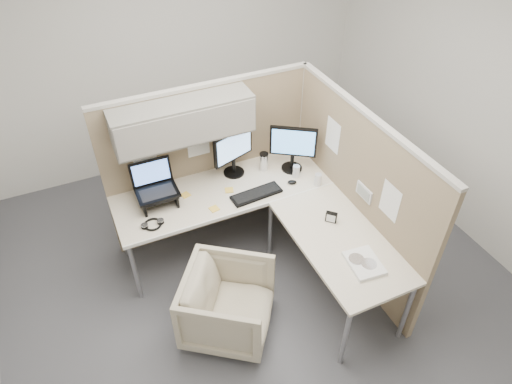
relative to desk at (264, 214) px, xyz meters
name	(u,v)px	position (x,y,z in m)	size (l,w,h in m)	color
ground	(257,279)	(-0.12, -0.13, -0.69)	(4.50, 4.50, 0.00)	#44444A
partition_back	(198,143)	(-0.34, 0.70, 0.41)	(2.00, 0.36, 1.63)	#8E795D
partition_right	(353,192)	(0.78, -0.19, 0.13)	(0.07, 2.03, 1.63)	#8E795D
desk	(264,214)	(0.00, 0.00, 0.00)	(2.00, 1.98, 0.73)	beige
office_chair	(228,301)	(-0.56, -0.50, -0.34)	(0.68, 0.64, 0.70)	beige
monitor_left	(233,150)	(-0.04, 0.60, 0.32)	(0.43, 0.20, 0.47)	black
monitor_right	(293,145)	(0.50, 0.43, 0.32)	(0.39, 0.27, 0.47)	black
laptop_station	(156,190)	(-0.82, 0.49, 0.19)	(0.36, 0.31, 0.38)	black
keyboard	(256,194)	(0.02, 0.21, 0.05)	(0.47, 0.16, 0.02)	black
mouse	(292,182)	(0.39, 0.23, 0.06)	(0.09, 0.05, 0.03)	black
travel_mug	(264,161)	(0.25, 0.54, 0.14)	(0.09, 0.09, 0.19)	silver
soda_can_green	(318,180)	(0.60, 0.11, 0.10)	(0.07, 0.07, 0.12)	silver
soda_can_silver	(296,171)	(0.48, 0.31, 0.10)	(0.07, 0.07, 0.12)	silver
sticky_note_c	(185,195)	(-0.57, 0.48, 0.05)	(0.08, 0.08, 0.01)	yellow
sticky_note_b	(247,200)	(-0.09, 0.18, 0.05)	(0.08, 0.08, 0.01)	yellow
sticky_note_d	(229,190)	(-0.18, 0.38, 0.05)	(0.08, 0.08, 0.01)	yellow
sticky_note_a	(214,209)	(-0.40, 0.19, 0.05)	(0.08, 0.08, 0.01)	yellow
headphones	(153,224)	(-0.94, 0.22, 0.06)	(0.20, 0.16, 0.03)	black
paper_stack	(364,263)	(0.43, -0.88, 0.06)	(0.27, 0.32, 0.03)	white
desk_clock	(331,217)	(0.45, -0.36, 0.09)	(0.09, 0.09, 0.10)	black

